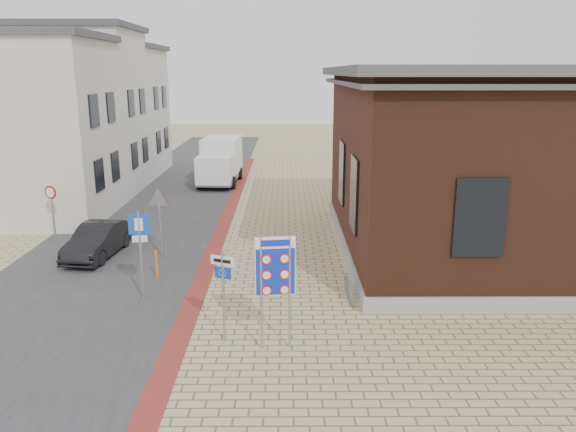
# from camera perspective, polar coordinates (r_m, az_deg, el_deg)

# --- Properties ---
(ground) EXTENTS (120.00, 120.00, 0.00)m
(ground) POSITION_cam_1_polar(r_m,az_deg,el_deg) (15.20, -3.11, -11.42)
(ground) COLOR tan
(ground) RESTS_ON ground
(road_strip) EXTENTS (7.00, 60.00, 0.02)m
(road_strip) POSITION_cam_1_polar(r_m,az_deg,el_deg) (30.06, -12.27, 1.41)
(road_strip) COLOR #38383A
(road_strip) RESTS_ON ground
(curb_strip) EXTENTS (0.60, 40.00, 0.02)m
(curb_strip) POSITION_cam_1_polar(r_m,az_deg,el_deg) (24.71, -6.64, -1.16)
(curb_strip) COLOR maroon
(curb_strip) RESTS_ON ground
(brick_building) EXTENTS (13.00, 13.00, 6.80)m
(brick_building) POSITION_cam_1_polar(r_m,az_deg,el_deg) (22.46, 21.38, 5.43)
(brick_building) COLOR gray
(brick_building) RESTS_ON ground
(townhouse_near) EXTENTS (7.40, 6.40, 8.30)m
(townhouse_near) POSITION_cam_1_polar(r_m,az_deg,el_deg) (28.32, -25.04, 8.14)
(townhouse_near) COLOR beige
(townhouse_near) RESTS_ON ground
(townhouse_mid) EXTENTS (7.40, 6.40, 9.10)m
(townhouse_mid) POSITION_cam_1_polar(r_m,az_deg,el_deg) (33.82, -20.93, 10.04)
(townhouse_mid) COLOR beige
(townhouse_mid) RESTS_ON ground
(townhouse_far) EXTENTS (7.40, 6.40, 8.30)m
(townhouse_far) POSITION_cam_1_polar(r_m,az_deg,el_deg) (39.52, -17.86, 10.21)
(townhouse_far) COLOR beige
(townhouse_far) RESTS_ON ground
(bike_rack) EXTENTS (0.08, 1.80, 0.60)m
(bike_rack) POSITION_cam_1_polar(r_m,az_deg,el_deg) (17.19, 6.17, -7.36)
(bike_rack) COLOR slate
(bike_rack) RESTS_ON ground
(sedan) EXTENTS (1.70, 3.83, 1.22)m
(sedan) POSITION_cam_1_polar(r_m,az_deg,el_deg) (21.80, -18.76, -2.35)
(sedan) COLOR black
(sedan) RESTS_ON ground
(box_truck) EXTENTS (2.43, 5.28, 2.71)m
(box_truck) POSITION_cam_1_polar(r_m,az_deg,el_deg) (34.28, -6.90, 5.59)
(box_truck) COLOR slate
(box_truck) RESTS_ON ground
(border_sign) EXTENTS (0.97, 0.18, 2.86)m
(border_sign) POSITION_cam_1_polar(r_m,az_deg,el_deg) (13.45, -1.29, -5.40)
(border_sign) COLOR gray
(border_sign) RESTS_ON ground
(essen_sign) EXTENTS (0.61, 0.30, 2.40)m
(essen_sign) POSITION_cam_1_polar(r_m,az_deg,el_deg) (14.05, -6.60, -6.67)
(essen_sign) COLOR gray
(essen_sign) RESTS_ON ground
(parking_sign) EXTENTS (0.60, 0.11, 2.73)m
(parking_sign) POSITION_cam_1_polar(r_m,az_deg,el_deg) (16.90, -14.82, -2.35)
(parking_sign) COLOR gray
(parking_sign) RESTS_ON ground
(yield_sign) EXTENTS (0.90, 0.27, 2.58)m
(yield_sign) POSITION_cam_1_polar(r_m,az_deg,el_deg) (20.70, -12.95, 1.10)
(yield_sign) COLOR gray
(yield_sign) RESTS_ON ground
(speed_sign) EXTENTS (0.52, 0.21, 2.29)m
(speed_sign) POSITION_cam_1_polar(r_m,az_deg,el_deg) (24.09, -22.84, 1.08)
(speed_sign) COLOR gray
(speed_sign) RESTS_ON ground
(bollard) EXTENTS (0.09, 0.09, 0.95)m
(bollard) POSITION_cam_1_polar(r_m,az_deg,el_deg) (19.01, -13.21, -4.82)
(bollard) COLOR orange
(bollard) RESTS_ON ground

